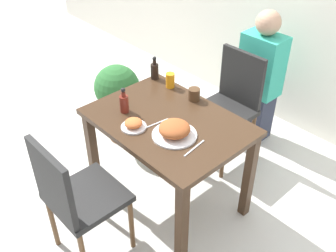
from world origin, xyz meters
The scene contains 14 objects.
ground_plane centered at (0.00, 0.00, 0.00)m, with size 16.00×16.00×0.00m, color silver.
dining_table centered at (0.00, 0.00, 0.62)m, with size 1.03×0.74×0.74m.
chair_near centered at (-0.03, -0.72, 0.52)m, with size 0.42×0.42×0.92m.
chair_far centered at (-0.07, 0.75, 0.52)m, with size 0.42×0.42×0.92m.
food_plate centered at (0.15, -0.09, 0.78)m, with size 0.28×0.28×0.10m.
side_plate centered at (-0.08, -0.22, 0.77)m, with size 0.16×0.16×0.06m.
drink_cup centered at (-0.06, 0.30, 0.78)m, with size 0.08×0.08×0.09m.
juice_glass centered at (-0.30, 0.30, 0.79)m, with size 0.07×0.07×0.11m.
sauce_bottle centered at (-0.47, 0.30, 0.81)m, with size 0.06×0.06×0.18m.
condiment_bottle centered at (-0.27, -0.15, 0.81)m, with size 0.06×0.06×0.18m.
fork_utensil centered at (-0.02, -0.09, 0.74)m, with size 0.03×0.18×0.00m.
spoon_utensil centered at (0.32, -0.09, 0.74)m, with size 0.03×0.19×0.00m.
potted_plant_left centered at (-0.86, 0.21, 0.47)m, with size 0.39×0.39×0.72m.
person_figure centered at (-0.09, 1.14, 0.58)m, with size 0.34×0.22×1.17m.
Camera 1 is at (1.53, -1.42, 2.20)m, focal length 42.00 mm.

